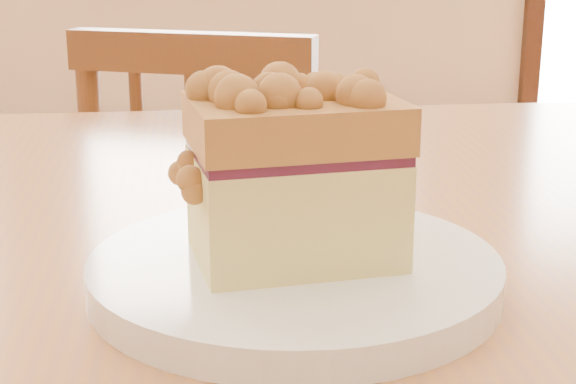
{
  "coord_description": "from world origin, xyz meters",
  "views": [
    {
      "loc": [
        -0.06,
        -0.47,
        0.95
      ],
      "look_at": [
        0.0,
        0.04,
        0.8
      ],
      "focal_mm": 55.0,
      "sensor_mm": 36.0,
      "label": 1
    }
  ],
  "objects_px": {
    "cafe_chair_main": "(228,281)",
    "cake_slice": "(298,163)",
    "cafe_table_main": "(265,330)",
    "plate": "(295,274)"
  },
  "relations": [
    {
      "from": "cafe_table_main",
      "to": "plate",
      "type": "bearing_deg",
      "value": -88.19
    },
    {
      "from": "cake_slice",
      "to": "cafe_chair_main",
      "type": "bearing_deg",
      "value": 82.85
    },
    {
      "from": "cafe_chair_main",
      "to": "plate",
      "type": "distance_m",
      "value": 0.89
    },
    {
      "from": "cafe_chair_main",
      "to": "cake_slice",
      "type": "height_order",
      "value": "cake_slice"
    },
    {
      "from": "cafe_chair_main",
      "to": "cake_slice",
      "type": "bearing_deg",
      "value": 112.42
    },
    {
      "from": "cafe_table_main",
      "to": "cake_slice",
      "type": "distance_m",
      "value": 0.24
    },
    {
      "from": "cafe_table_main",
      "to": "plate",
      "type": "height_order",
      "value": "plate"
    },
    {
      "from": "cafe_chair_main",
      "to": "cake_slice",
      "type": "xyz_separation_m",
      "value": [
        -0.01,
        -0.82,
        0.41
      ]
    },
    {
      "from": "plate",
      "to": "cake_slice",
      "type": "height_order",
      "value": "cake_slice"
    },
    {
      "from": "plate",
      "to": "cake_slice",
      "type": "bearing_deg",
      "value": 9.05
    }
  ]
}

